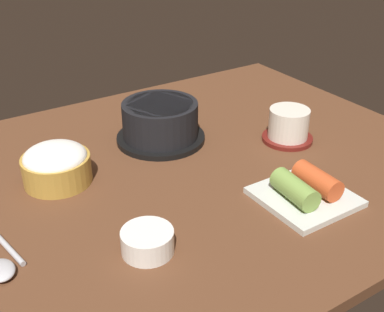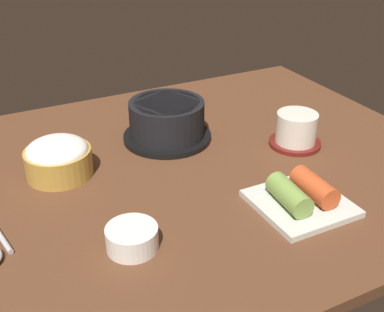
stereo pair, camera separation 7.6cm
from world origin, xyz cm
name	(u,v)px [view 1 (the left image)]	position (x,y,z in cm)	size (l,w,h in cm)	color
dining_table	(176,174)	(0.00, 0.00, 1.00)	(100.00, 76.00, 2.00)	#56331E
stone_pot	(160,122)	(3.31, 11.32, 5.96)	(17.25, 17.25, 7.85)	black
rice_bowl	(56,164)	(-18.86, 7.31, 5.36)	(11.37, 11.37, 6.74)	#B78C38
tea_cup_with_saucer	(288,125)	(24.16, -2.13, 5.20)	(9.91, 9.91, 6.56)	maroon
kimchi_plate	(305,191)	(12.17, -19.25, 3.71)	(13.80, 13.80, 4.59)	silver
side_bowl_near	(147,241)	(-14.77, -16.85, 3.78)	(7.28, 7.28, 3.31)	white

